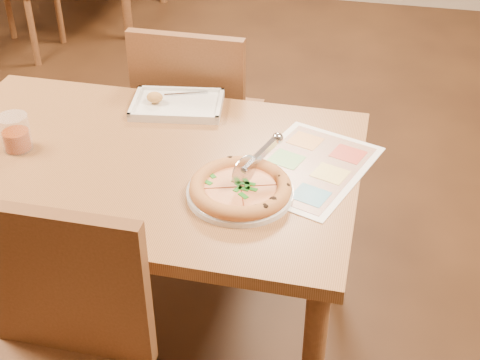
% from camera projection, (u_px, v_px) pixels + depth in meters
% --- Properties ---
extents(dining_table, '(1.30, 0.85, 0.72)m').
position_uv_depth(dining_table, '(140.00, 182.00, 2.02)').
color(dining_table, '#905F39').
rests_on(dining_table, ground).
extents(chair_near, '(0.42, 0.42, 0.47)m').
position_uv_depth(chair_near, '(56.00, 348.00, 1.58)').
color(chair_near, brown).
rests_on(chair_near, ground).
extents(chair_far, '(0.42, 0.42, 0.47)m').
position_uv_depth(chair_far, '(196.00, 108.00, 2.54)').
color(chair_far, brown).
rests_on(chair_far, ground).
extents(plate, '(0.37, 0.37, 0.02)m').
position_uv_depth(plate, '(240.00, 193.00, 1.81)').
color(plate, silver).
rests_on(plate, dining_table).
extents(pizza, '(0.28, 0.28, 0.04)m').
position_uv_depth(pizza, '(241.00, 188.00, 1.80)').
color(pizza, '#DD894B').
rests_on(pizza, plate).
extents(pizza_cutter, '(0.10, 0.15, 0.10)m').
position_uv_depth(pizza_cutter, '(255.00, 160.00, 1.79)').
color(pizza_cutter, silver).
rests_on(pizza_cutter, pizza).
extents(appetizer_tray, '(0.32, 0.25, 0.06)m').
position_uv_depth(appetizer_tray, '(176.00, 105.00, 2.22)').
color(appetizer_tray, white).
rests_on(appetizer_tray, dining_table).
extents(glass_tumbler, '(0.09, 0.09, 0.11)m').
position_uv_depth(glass_tumbler, '(16.00, 135.00, 1.99)').
color(glass_tumbler, maroon).
rests_on(glass_tumbler, dining_table).
extents(menu, '(0.43, 0.50, 0.00)m').
position_uv_depth(menu, '(308.00, 167.00, 1.93)').
color(menu, white).
rests_on(menu, dining_table).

